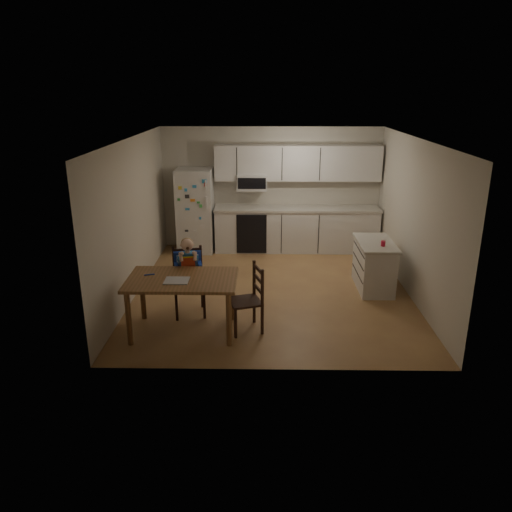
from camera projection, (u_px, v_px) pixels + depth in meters
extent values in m
cube|color=#93653E|center=(272.00, 290.00, 8.41)|extent=(4.50, 5.00, 0.01)
cube|color=beige|center=(271.00, 188.00, 10.37)|extent=(4.50, 0.02, 2.50)
cube|color=beige|center=(134.00, 217.00, 8.04)|extent=(0.02, 5.00, 2.50)
cube|color=beige|center=(413.00, 219.00, 7.97)|extent=(0.02, 5.00, 2.50)
cube|color=white|center=(274.00, 139.00, 7.61)|extent=(4.50, 5.00, 0.01)
cube|color=silver|center=(195.00, 211.00, 10.20)|extent=(0.72, 0.70, 1.70)
cube|color=silver|center=(296.00, 230.00, 10.35)|extent=(3.34, 0.60, 0.86)
cube|color=beige|center=(297.00, 209.00, 10.19)|extent=(3.37, 0.62, 0.05)
cube|color=black|center=(252.00, 234.00, 10.07)|extent=(0.60, 0.02, 0.80)
cube|color=silver|center=(298.00, 163.00, 10.03)|extent=(3.34, 0.34, 0.70)
cube|color=silver|center=(252.00, 182.00, 10.14)|extent=(0.60, 0.38, 0.33)
cube|color=silver|center=(374.00, 266.00, 8.37)|extent=(0.53, 1.06, 0.78)
cube|color=beige|center=(376.00, 243.00, 8.24)|extent=(0.58, 1.11, 0.04)
cylinder|color=red|center=(383.00, 243.00, 8.00)|extent=(0.07, 0.07, 0.09)
cube|color=brown|center=(182.00, 280.00, 6.75)|extent=(1.48, 0.95, 0.04)
cylinder|color=brown|center=(129.00, 319.00, 6.51)|extent=(0.07, 0.07, 0.75)
cylinder|color=brown|center=(143.00, 295.00, 7.26)|extent=(0.07, 0.07, 0.75)
cylinder|color=brown|center=(229.00, 319.00, 6.49)|extent=(0.07, 0.07, 0.75)
cylinder|color=brown|center=(233.00, 295.00, 7.24)|extent=(0.07, 0.07, 0.75)
cube|color=#B0B0B5|center=(177.00, 281.00, 6.64)|extent=(0.32, 0.28, 0.01)
cylinder|color=#2442B0|center=(149.00, 275.00, 6.85)|extent=(0.12, 0.06, 0.02)
cube|color=black|center=(189.00, 285.00, 7.39)|extent=(0.52, 0.52, 0.03)
cube|color=black|center=(177.00, 306.00, 7.24)|extent=(0.04, 0.04, 0.44)
cube|color=black|center=(176.00, 296.00, 7.62)|extent=(0.04, 0.04, 0.44)
cube|color=black|center=(204.00, 304.00, 7.31)|extent=(0.04, 0.04, 0.44)
cube|color=black|center=(202.00, 294.00, 7.69)|extent=(0.04, 0.04, 0.44)
cube|color=black|center=(188.00, 263.00, 7.48)|extent=(0.44, 0.12, 0.53)
cube|color=#2442B0|center=(189.00, 281.00, 7.37)|extent=(0.46, 0.43, 0.11)
cube|color=#2442B0|center=(188.00, 263.00, 7.43)|extent=(0.41, 0.14, 0.36)
cube|color=#4F8ECB|center=(189.00, 278.00, 7.33)|extent=(0.36, 0.33, 0.02)
cube|color=#2158B4|center=(188.00, 261.00, 7.28)|extent=(0.26, 0.19, 0.28)
cube|color=red|center=(188.00, 264.00, 7.22)|extent=(0.20, 0.05, 0.21)
sphere|color=beige|center=(187.00, 245.00, 7.19)|extent=(0.21, 0.21, 0.18)
ellipsoid|color=olive|center=(187.00, 243.00, 7.18)|extent=(0.21, 0.20, 0.15)
cube|color=black|center=(245.00, 301.00, 6.89)|extent=(0.53, 0.53, 0.03)
cube|color=black|center=(229.00, 312.00, 7.08)|extent=(0.04, 0.04, 0.42)
cube|color=black|center=(254.00, 309.00, 7.19)|extent=(0.04, 0.04, 0.42)
cube|color=black|center=(235.00, 324.00, 6.74)|extent=(0.04, 0.04, 0.42)
cube|color=black|center=(262.00, 320.00, 6.84)|extent=(0.04, 0.04, 0.42)
cube|color=black|center=(258.00, 282.00, 6.86)|extent=(0.16, 0.41, 0.50)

